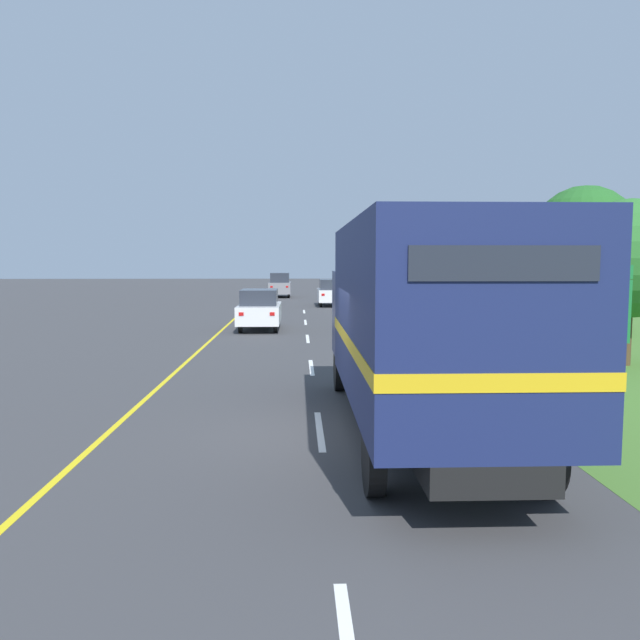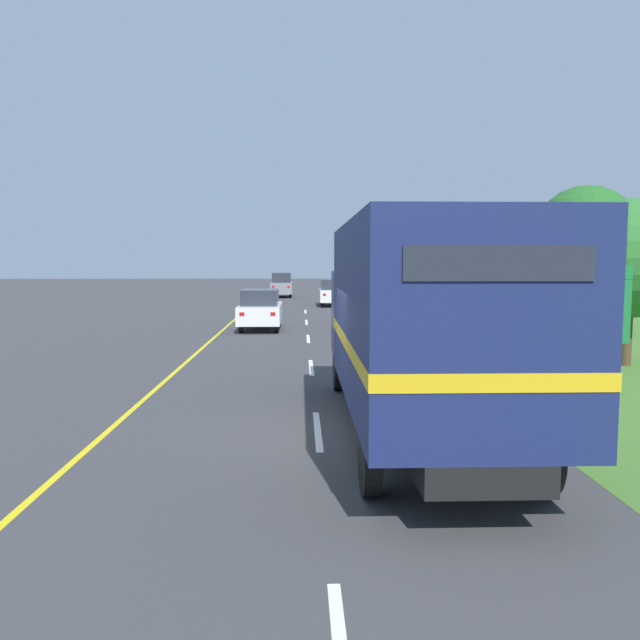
% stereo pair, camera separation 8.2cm
% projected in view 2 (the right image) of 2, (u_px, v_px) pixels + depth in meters
% --- Properties ---
extents(ground_plane, '(200.00, 200.00, 0.00)m').
position_uv_depth(ground_plane, '(318.00, 434.00, 10.82)').
color(ground_plane, '#3D3D3F').
extents(grass_shoulder, '(20.00, 67.68, 0.01)m').
position_uv_depth(grass_shoulder, '(597.00, 325.00, 29.42)').
color(grass_shoulder, '#47752D').
rests_on(grass_shoulder, ground).
extents(edge_line_yellow, '(0.12, 67.68, 0.01)m').
position_uv_depth(edge_line_yellow, '(227.00, 326.00, 28.87)').
color(edge_line_yellow, yellow).
rests_on(edge_line_yellow, ground).
extents(centre_dash_near, '(0.12, 2.60, 0.01)m').
position_uv_depth(centre_dash_near, '(318.00, 430.00, 11.05)').
color(centre_dash_near, white).
rests_on(centre_dash_near, ground).
extents(centre_dash_mid_a, '(0.12, 2.60, 0.01)m').
position_uv_depth(centre_dash_mid_a, '(311.00, 367.00, 17.62)').
color(centre_dash_mid_a, white).
rests_on(centre_dash_mid_a, ground).
extents(centre_dash_mid_b, '(0.12, 2.60, 0.01)m').
position_uv_depth(centre_dash_mid_b, '(308.00, 339.00, 24.18)').
color(centre_dash_mid_b, white).
rests_on(centre_dash_mid_b, ground).
extents(centre_dash_far, '(0.12, 2.60, 0.01)m').
position_uv_depth(centre_dash_far, '(306.00, 322.00, 30.75)').
color(centre_dash_far, white).
rests_on(centre_dash_far, ground).
extents(centre_dash_farthest, '(0.12, 2.60, 0.01)m').
position_uv_depth(centre_dash_farthest, '(305.00, 312.00, 37.32)').
color(centre_dash_farthest, white).
rests_on(centre_dash_farthest, ground).
extents(horse_trailer_truck, '(2.61, 8.79, 3.57)m').
position_uv_depth(horse_trailer_truck, '(420.00, 320.00, 10.39)').
color(horse_trailer_truck, black).
rests_on(horse_trailer_truck, ground).
extents(lead_car_white, '(1.80, 4.06, 1.78)m').
position_uv_depth(lead_car_white, '(260.00, 309.00, 27.34)').
color(lead_car_white, black).
rests_on(lead_car_white, ground).
extents(lead_car_white_ahead, '(1.80, 4.14, 1.80)m').
position_uv_depth(lead_car_white_ahead, '(333.00, 292.00, 42.10)').
color(lead_car_white_ahead, black).
rests_on(lead_car_white_ahead, ground).
extents(lead_car_grey_ahead, '(1.80, 4.13, 2.05)m').
position_uv_depth(lead_car_grey_ahead, '(282.00, 285.00, 52.52)').
color(lead_car_grey_ahead, black).
rests_on(lead_car_grey_ahead, ground).
extents(highway_sign, '(2.14, 0.09, 2.90)m').
position_uv_depth(highway_sign, '(586.00, 314.00, 14.30)').
color(highway_sign, '#9E9EA3').
rests_on(highway_sign, ground).
extents(roadside_tree_near, '(3.39, 3.39, 4.77)m').
position_uv_depth(roadside_tree_near, '(630.00, 259.00, 17.68)').
color(roadside_tree_near, '#4C3823').
rests_on(roadside_tree_near, ground).
extents(roadside_tree_mid, '(4.30, 4.30, 6.17)m').
position_uv_depth(roadside_tree_mid, '(585.00, 237.00, 26.25)').
color(roadside_tree_mid, '#4C3823').
rests_on(roadside_tree_mid, ground).
extents(roadside_tree_far, '(3.75, 3.75, 5.41)m').
position_uv_depth(roadside_tree_far, '(476.00, 251.00, 32.07)').
color(roadside_tree_far, brown).
rests_on(roadside_tree_far, ground).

